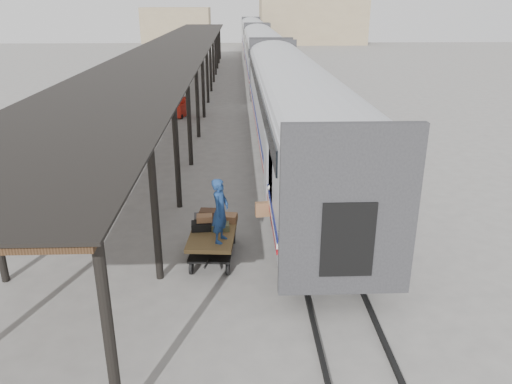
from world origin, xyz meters
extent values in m
plane|color=slate|center=(0.00, 0.00, 0.00)|extent=(160.00, 160.00, 0.00)
cube|color=silver|center=(3.20, 8.00, 2.60)|extent=(3.00, 24.00, 2.90)
cube|color=#28282B|center=(3.20, -3.90, 2.60)|extent=(3.04, 0.22, 3.50)
cube|color=black|center=(1.68, 8.00, 3.50)|extent=(0.04, 22.08, 0.65)
cube|color=black|center=(3.20, 8.00, 0.90)|extent=(2.55, 23.04, 0.50)
cube|color=silver|center=(3.20, 34.00, 2.60)|extent=(3.00, 24.00, 2.90)
cube|color=#28282B|center=(3.20, 22.10, 2.60)|extent=(3.04, 0.22, 3.50)
cube|color=black|center=(1.68, 34.00, 3.50)|extent=(0.04, 22.08, 0.65)
cube|color=black|center=(3.20, 34.00, 0.90)|extent=(2.55, 23.04, 0.50)
cube|color=silver|center=(3.20, 60.00, 2.60)|extent=(3.00, 24.00, 2.90)
cube|color=#28282B|center=(3.20, 48.10, 2.60)|extent=(3.04, 0.22, 3.50)
cube|color=black|center=(1.68, 60.00, 3.50)|extent=(0.04, 22.08, 0.65)
cube|color=black|center=(3.20, 60.00, 0.90)|extent=(2.55, 23.04, 0.50)
cube|color=black|center=(1.95, -0.50, 2.15)|extent=(0.50, 1.70, 2.00)
imported|color=silver|center=(1.95, -0.50, 2.01)|extent=(0.72, 0.89, 1.72)
cube|color=#8E5F3D|center=(1.55, -0.65, 1.40)|extent=(0.57, 0.25, 0.42)
cube|color=#422B19|center=(-3.40, 24.00, 4.00)|extent=(4.60, 64.00, 0.18)
cube|color=black|center=(-3.40, 24.00, 4.12)|extent=(4.90, 64.30, 0.06)
cylinder|color=black|center=(-5.45, 24.00, 2.00)|extent=(0.20, 0.20, 4.00)
cylinder|color=black|center=(-5.45, 55.00, 2.00)|extent=(0.20, 0.20, 4.00)
cylinder|color=black|center=(-1.35, -7.00, 2.00)|extent=(0.20, 0.20, 4.00)
cylinder|color=black|center=(-1.35, 24.00, 2.00)|extent=(0.20, 0.20, 4.00)
cylinder|color=black|center=(-1.35, 55.00, 2.00)|extent=(0.20, 0.20, 4.00)
cube|color=black|center=(2.48, 34.00, 0.06)|extent=(0.10, 150.00, 0.12)
cube|color=black|center=(3.92, 34.00, 0.06)|extent=(0.10, 150.00, 0.12)
cube|color=tan|center=(14.00, 78.00, 4.00)|extent=(18.00, 10.00, 8.00)
cube|color=tan|center=(-10.00, 82.00, 3.00)|extent=(12.00, 8.00, 6.00)
cube|color=brown|center=(0.05, -0.91, 0.80)|extent=(1.44, 2.49, 0.12)
cube|color=black|center=(0.05, -0.91, 0.45)|extent=(1.33, 2.38, 0.06)
cylinder|color=black|center=(-0.52, -1.81, 0.20)|extent=(0.11, 0.41, 0.40)
cylinder|color=black|center=(0.47, -1.89, 0.20)|extent=(0.11, 0.41, 0.40)
cylinder|color=black|center=(-0.37, 0.08, 0.20)|extent=(0.11, 0.41, 0.40)
cylinder|color=black|center=(0.63, 0.00, 0.20)|extent=(0.11, 0.41, 0.40)
cube|color=#3C3C3E|center=(-0.17, -0.32, 0.98)|extent=(0.73, 0.53, 0.23)
cube|color=#8E5F3D|center=(0.44, -0.24, 0.97)|extent=(0.64, 0.49, 0.21)
cube|color=black|center=(-0.28, -0.82, 0.97)|extent=(0.59, 0.43, 0.22)
cube|color=#414529|center=(0.27, -0.85, 0.95)|extent=(0.52, 0.38, 0.18)
cube|color=#462C1C|center=(-0.08, -0.37, 1.18)|extent=(0.57, 0.44, 0.20)
cube|color=#8E5F3D|center=(-0.18, -0.76, 1.19)|extent=(0.47, 0.35, 0.18)
cube|color=maroon|center=(-2.96, 18.07, 0.51)|extent=(1.20, 1.56, 0.83)
cube|color=maroon|center=(-2.85, 18.42, 1.06)|extent=(0.91, 0.76, 0.32)
cylinder|color=black|center=(-3.46, 17.69, 0.17)|extent=(0.20, 0.35, 0.33)
cylinder|color=black|center=(-2.75, 17.48, 0.17)|extent=(0.20, 0.35, 0.33)
cylinder|color=black|center=(-3.16, 18.66, 0.17)|extent=(0.20, 0.35, 0.33)
cylinder|color=black|center=(-2.46, 18.45, 0.17)|extent=(0.20, 0.35, 0.33)
imported|color=navy|center=(0.30, -1.56, 1.76)|extent=(0.62, 0.76, 1.79)
imported|color=black|center=(-3.10, 18.46, 0.80)|extent=(1.02, 0.72, 1.60)
camera|label=1|loc=(0.80, -13.84, 6.98)|focal=35.00mm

